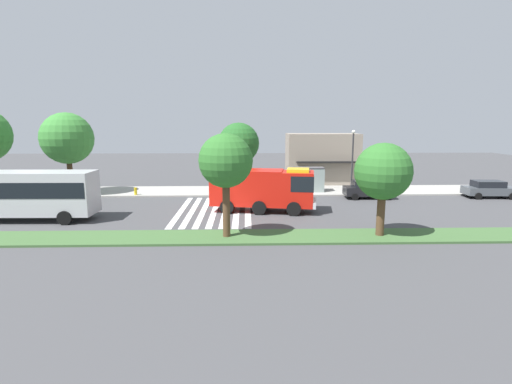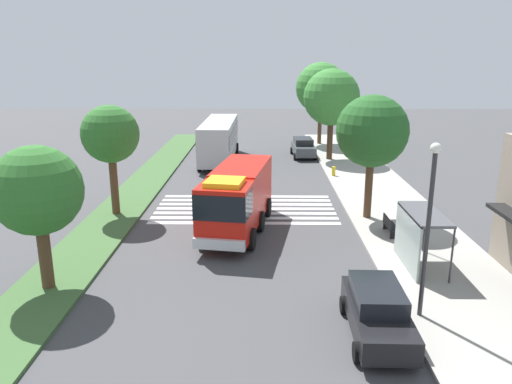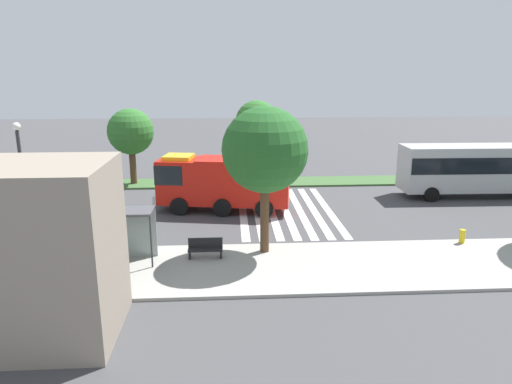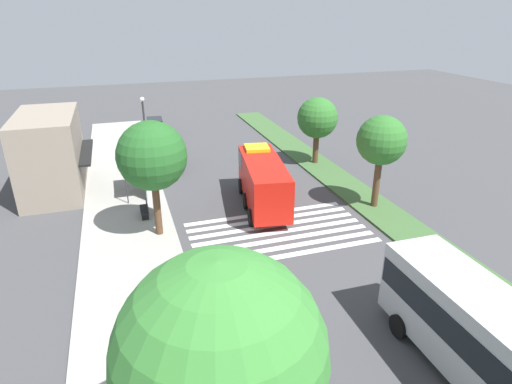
{
  "view_description": "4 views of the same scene",
  "coord_description": "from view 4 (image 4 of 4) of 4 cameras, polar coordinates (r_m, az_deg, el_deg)",
  "views": [
    {
      "loc": [
        1.02,
        -30.39,
        7.03
      ],
      "look_at": [
        1.88,
        0.88,
        1.38
      ],
      "focal_mm": 26.9,
      "sensor_mm": 36.0,
      "label": 1
    },
    {
      "loc": [
        27.28,
        0.97,
        9.08
      ],
      "look_at": [
        0.33,
        0.68,
        1.58
      ],
      "focal_mm": 34.54,
      "sensor_mm": 36.0,
      "label": 2
    },
    {
      "loc": [
        2.05,
        28.0,
        8.58
      ],
      "look_at": [
        0.36,
        0.15,
        1.29
      ],
      "focal_mm": 32.66,
      "sensor_mm": 36.0,
      "label": 3
    },
    {
      "loc": [
        -23.32,
        8.58,
        12.72
      ],
      "look_at": [
        1.98,
        0.36,
        1.32
      ],
      "focal_mm": 30.16,
      "sensor_mm": 36.0,
      "label": 4
    }
  ],
  "objects": [
    {
      "name": "median_tree_far_west",
      "position": [
        29.32,
        16.31,
        6.49
      ],
      "size": [
        3.26,
        3.26,
        6.3
      ],
      "color": "#513823",
      "rests_on": "median_strip"
    },
    {
      "name": "fire_hydrant",
      "position": [
        18.43,
        -7.49,
        -18.61
      ],
      "size": [
        0.28,
        0.28,
        0.7
      ],
      "primitive_type": "cylinder",
      "color": "gold",
      "rests_on": "sidewalk"
    },
    {
      "name": "street_lamp",
      "position": [
        35.94,
        -14.49,
        8.1
      ],
      "size": [
        0.36,
        0.36,
        6.22
      ],
      "color": "#2D2D30",
      "rests_on": "sidewalk"
    },
    {
      "name": "sidewalk_tree_center",
      "position": [
        24.95,
        -13.63,
        4.62
      ],
      "size": [
        3.98,
        3.98,
        6.93
      ],
      "color": "#513823",
      "rests_on": "sidewalk"
    },
    {
      "name": "crosswalk",
      "position": [
        26.66,
        3.08,
        -5.33
      ],
      "size": [
        5.85,
        10.88,
        0.01
      ],
      "color": "silver",
      "rests_on": "ground_plane"
    },
    {
      "name": "transit_bus",
      "position": [
        17.4,
        30.13,
        -18.05
      ],
      "size": [
        10.86,
        2.98,
        3.59
      ],
      "rotation": [
        0.0,
        0.0,
        3.13
      ],
      "color": "#B2B2B7",
      "rests_on": "ground_plane"
    },
    {
      "name": "median_strip",
      "position": [
        31.04,
        15.19,
        -1.72
      ],
      "size": [
        60.0,
        3.0,
        0.14
      ],
      "primitive_type": "cube",
      "color": "#3D6033",
      "rests_on": "ground_plane"
    },
    {
      "name": "ground_plane",
      "position": [
        27.91,
        1.97,
        -3.93
      ],
      "size": [
        120.0,
        120.0,
        0.0
      ],
      "primitive_type": "plane",
      "color": "#424244"
    },
    {
      "name": "bus_stop_shelter",
      "position": [
        32.37,
        -15.32,
        2.79
      ],
      "size": [
        3.5,
        1.4,
        2.46
      ],
      "color": "#4C4C51",
      "rests_on": "sidewalk"
    },
    {
      "name": "parked_car_east",
      "position": [
        49.13,
        -13.26,
        8.59
      ],
      "size": [
        4.81,
        2.29,
        1.63
      ],
      "rotation": [
        0.0,
        0.0,
        -0.06
      ],
      "color": "#474C51",
      "rests_on": "ground_plane"
    },
    {
      "name": "bench_near_shelter",
      "position": [
        29.15,
        -14.49,
        -2.18
      ],
      "size": [
        1.6,
        0.5,
        0.9
      ],
      "color": "black",
      "rests_on": "sidewalk"
    },
    {
      "name": "storefront_building",
      "position": [
        34.96,
        -25.56,
        4.59
      ],
      "size": [
        8.12,
        4.86,
        5.82
      ],
      "color": "gray",
      "rests_on": "ground_plane"
    },
    {
      "name": "median_tree_west",
      "position": [
        37.46,
        8.15,
        9.65
      ],
      "size": [
        3.46,
        3.46,
        5.73
      ],
      "color": "#513823",
      "rests_on": "median_strip"
    },
    {
      "name": "sidewalk_tree_west",
      "position": [
        10.33,
        -4.68,
        -20.81
      ],
      "size": [
        4.89,
        4.89,
        7.89
      ],
      "color": "#47301E",
      "rests_on": "sidewalk"
    },
    {
      "name": "fire_truck",
      "position": [
        29.46,
        0.87,
        1.74
      ],
      "size": [
        8.6,
        3.76,
        3.51
      ],
      "rotation": [
        0.0,
        0.0,
        -0.16
      ],
      "color": "red",
      "rests_on": "ground_plane"
    },
    {
      "name": "parked_car_mid",
      "position": [
        37.94,
        -11.48,
        4.53
      ],
      "size": [
        4.54,
        2.08,
        1.71
      ],
      "rotation": [
        0.0,
        0.0,
        -0.02
      ],
      "color": "black",
      "rests_on": "ground_plane"
    },
    {
      "name": "sidewalk",
      "position": [
        26.53,
        -16.37,
        -6.32
      ],
      "size": [
        60.0,
        5.54,
        0.14
      ],
      "primitive_type": "cube",
      "color": "#9E9B93",
      "rests_on": "ground_plane"
    }
  ]
}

